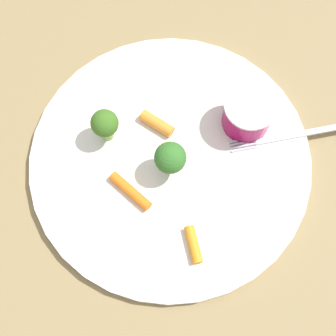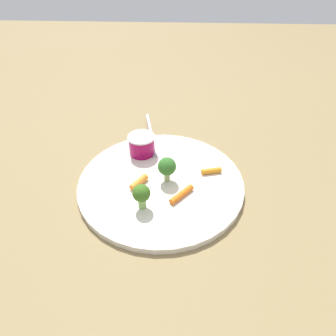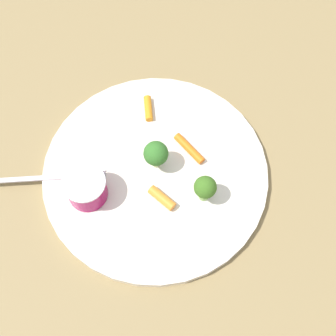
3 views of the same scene
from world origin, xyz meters
name	(u,v)px [view 3 (image 3 of 3)]	position (x,y,z in m)	size (l,w,h in m)	color
ground_plane	(155,175)	(0.00, 0.00, 0.00)	(2.40, 2.40, 0.00)	olive
plate	(155,173)	(0.00, 0.00, 0.01)	(0.30, 0.30, 0.01)	silver
sauce_cup	(86,188)	(0.08, 0.04, 0.03)	(0.05, 0.05, 0.04)	#900743
broccoli_floret_0	(154,154)	(0.00, -0.01, 0.04)	(0.03, 0.03, 0.05)	#9AAF72
broccoli_floret_1	(205,188)	(-0.07, 0.03, 0.04)	(0.03, 0.03, 0.05)	#89B55D
carrot_stick_0	(189,148)	(-0.04, -0.04, 0.02)	(0.01, 0.01, 0.05)	orange
carrot_stick_1	(148,108)	(0.02, -0.09, 0.02)	(0.01, 0.01, 0.04)	orange
carrot_stick_2	(162,198)	(-0.01, 0.04, 0.02)	(0.01, 0.01, 0.04)	orange
fork	(42,178)	(0.15, 0.03, 0.01)	(0.17, 0.05, 0.00)	silver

